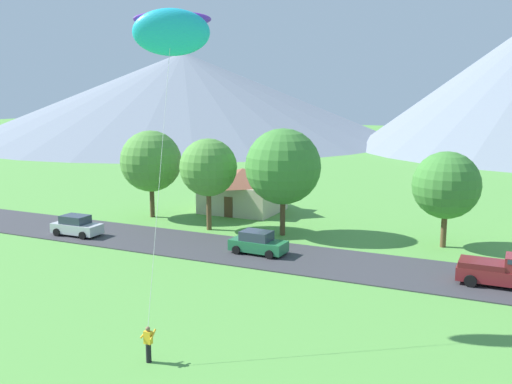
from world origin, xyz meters
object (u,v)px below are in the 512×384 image
(tree_right_of_center, at_px, (283,167))
(kite_flyer_with_kite, at_px, (171,34))
(parked_car_silver_mid_west, at_px, (77,226))
(parked_car_green_west_end, at_px, (258,243))
(pickup_truck_maroon_west_side, at_px, (504,271))
(tree_center, at_px, (446,185))
(tree_near_right, at_px, (151,161))
(house_left_center, at_px, (243,189))
(tree_near_left, at_px, (208,168))

(tree_right_of_center, distance_m, kite_flyer_with_kite, 20.83)
(parked_car_silver_mid_west, height_order, kite_flyer_with_kite, kite_flyer_with_kite)
(parked_car_green_west_end, distance_m, kite_flyer_with_kite, 18.72)
(pickup_truck_maroon_west_side, bearing_deg, parked_car_green_west_end, 179.34)
(tree_center, distance_m, parked_car_silver_mid_west, 29.98)
(tree_right_of_center, distance_m, tree_near_right, 14.13)
(pickup_truck_maroon_west_side, xyz_separation_m, kite_flyer_with_kite, (-15.71, -12.35, 13.67))
(house_left_center, xyz_separation_m, tree_right_of_center, (7.36, -7.31, 3.54))
(tree_right_of_center, bearing_deg, house_left_center, 135.18)
(house_left_center, bearing_deg, parked_car_green_west_end, -59.56)
(parked_car_silver_mid_west, bearing_deg, tree_center, 18.45)
(house_left_center, height_order, tree_center, tree_center)
(house_left_center, bearing_deg, tree_center, -15.41)
(house_left_center, height_order, tree_right_of_center, tree_right_of_center)
(parked_car_silver_mid_west, relative_size, pickup_truck_maroon_west_side, 0.81)
(tree_near_left, bearing_deg, tree_center, 8.05)
(house_left_center, relative_size, tree_near_right, 0.94)
(tree_near_left, relative_size, parked_car_green_west_end, 1.87)
(tree_center, bearing_deg, house_left_center, 164.59)
(tree_center, height_order, kite_flyer_with_kite, kite_flyer_with_kite)
(tree_right_of_center, distance_m, parked_car_green_west_end, 7.96)
(tree_near_right, xyz_separation_m, parked_car_green_west_end, (14.66, -7.45, -4.54))
(parked_car_silver_mid_west, bearing_deg, parked_car_green_west_end, 5.09)
(tree_near_left, relative_size, tree_center, 1.07)
(parked_car_silver_mid_west, bearing_deg, house_left_center, 61.62)
(tree_near_left, height_order, tree_center, tree_near_left)
(kite_flyer_with_kite, bearing_deg, tree_right_of_center, 95.06)
(house_left_center, height_order, tree_near_right, tree_near_right)
(tree_center, height_order, parked_car_green_west_end, tree_center)
(tree_near_right, xyz_separation_m, pickup_truck_maroon_west_side, (31.44, -7.64, -4.35))
(house_left_center, relative_size, tree_near_left, 0.98)
(tree_right_of_center, relative_size, kite_flyer_with_kite, 0.56)
(house_left_center, xyz_separation_m, tree_near_left, (0.81, -8.27, 3.20))
(tree_right_of_center, xyz_separation_m, tree_near_right, (-14.07, 1.24, -0.40))
(tree_right_of_center, distance_m, parked_car_silver_mid_west, 17.92)
(kite_flyer_with_kite, bearing_deg, tree_center, 61.61)
(house_left_center, xyz_separation_m, pickup_truck_maroon_west_side, (24.73, -13.71, -1.21))
(tree_right_of_center, bearing_deg, parked_car_green_west_end, -84.59)
(tree_near_left, xyz_separation_m, tree_near_right, (-7.52, 2.20, -0.07))
(tree_near_right, bearing_deg, parked_car_silver_mid_west, -98.74)
(house_left_center, distance_m, pickup_truck_maroon_west_side, 28.30)
(tree_near_left, distance_m, parked_car_green_west_end, 9.98)
(pickup_truck_maroon_west_side, bearing_deg, tree_near_left, 167.18)
(tree_center, height_order, parked_car_silver_mid_west, tree_center)
(parked_car_silver_mid_west, bearing_deg, kite_flyer_with_kite, -33.04)
(tree_near_left, height_order, parked_car_green_west_end, tree_near_left)
(tree_center, height_order, tree_near_right, tree_near_right)
(pickup_truck_maroon_west_side, distance_m, kite_flyer_with_kite, 24.21)
(tree_right_of_center, distance_m, pickup_truck_maroon_west_side, 19.11)
(kite_flyer_with_kite, bearing_deg, tree_near_right, 128.19)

